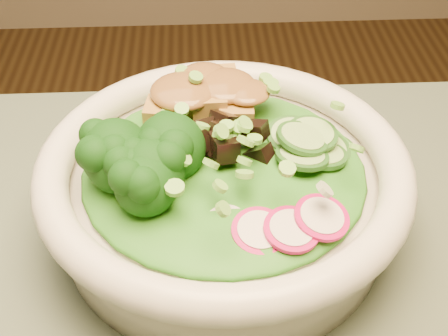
{
  "coord_description": "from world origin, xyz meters",
  "views": [
    {
      "loc": [
        0.18,
        -0.15,
        1.11
      ],
      "look_at": [
        0.19,
        0.2,
        0.81
      ],
      "focal_mm": 50.0,
      "sensor_mm": 36.0,
      "label": 1
    }
  ],
  "objects": [
    {
      "name": "lettuce_bed",
      "position": [
        0.19,
        0.2,
        0.81
      ],
      "size": [
        0.21,
        0.21,
        0.02
      ],
      "primitive_type": "ellipsoid",
      "color": "#246916",
      "rests_on": "salad_bowl"
    },
    {
      "name": "scallion_garnish",
      "position": [
        0.19,
        0.2,
        0.84
      ],
      "size": [
        0.2,
        0.2,
        0.02
      ],
      "primitive_type": null,
      "color": "#6EB840",
      "rests_on": "salad_bowl"
    },
    {
      "name": "broccoli_florets",
      "position": [
        0.13,
        0.18,
        0.83
      ],
      "size": [
        0.09,
        0.08,
        0.05
      ],
      "primitive_type": null,
      "rotation": [
        0.0,
        0.0,
        0.1
      ],
      "color": "black",
      "rests_on": "salad_bowl"
    },
    {
      "name": "cucumber_slices",
      "position": [
        0.26,
        0.21,
        0.82
      ],
      "size": [
        0.08,
        0.08,
        0.04
      ],
      "primitive_type": null,
      "rotation": [
        0.0,
        0.0,
        0.1
      ],
      "color": "#96CA70",
      "rests_on": "salad_bowl"
    },
    {
      "name": "mushroom_heap",
      "position": [
        0.19,
        0.21,
        0.83
      ],
      "size": [
        0.08,
        0.08,
        0.04
      ],
      "primitive_type": null,
      "rotation": [
        0.0,
        0.0,
        0.1
      ],
      "color": "black",
      "rests_on": "salad_bowl"
    },
    {
      "name": "peanut_sauce",
      "position": [
        0.18,
        0.26,
        0.84
      ],
      "size": [
        0.07,
        0.06,
        0.02
      ],
      "primitive_type": "ellipsoid",
      "color": "brown",
      "rests_on": "tofu_cubes"
    },
    {
      "name": "radish_slices",
      "position": [
        0.21,
        0.13,
        0.82
      ],
      "size": [
        0.12,
        0.05,
        0.02
      ],
      "primitive_type": null,
      "rotation": [
        0.0,
        0.0,
        0.1
      ],
      "color": "#B90E59",
      "rests_on": "salad_bowl"
    },
    {
      "name": "salad_bowl",
      "position": [
        0.19,
        0.2,
        0.79
      ],
      "size": [
        0.28,
        0.28,
        0.07
      ],
      "rotation": [
        0.0,
        0.0,
        0.1
      ],
      "color": "silver",
      "rests_on": "dining_table"
    },
    {
      "name": "tofu_cubes",
      "position": [
        0.18,
        0.26,
        0.82
      ],
      "size": [
        0.1,
        0.07,
        0.04
      ],
      "primitive_type": null,
      "rotation": [
        0.0,
        0.0,
        0.1
      ],
      "color": "olive",
      "rests_on": "salad_bowl"
    }
  ]
}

